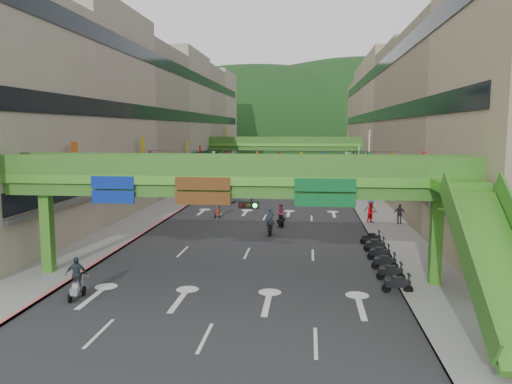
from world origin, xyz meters
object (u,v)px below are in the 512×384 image
at_px(car_yellow, 296,174).
at_px(pedestrian_red, 371,214).
at_px(scooter_rider_mid, 281,215).
at_px(scooter_rider_near, 270,222).
at_px(car_silver, 228,198).
at_px(overpass_near, 249,190).

distance_m(car_yellow, pedestrian_red, 42.25).
distance_m(scooter_rider_mid, pedestrian_red, 8.24).
relative_size(car_yellow, pedestrian_red, 2.18).
relative_size(scooter_rider_near, pedestrian_red, 1.26).
height_order(car_silver, car_yellow, car_yellow).
bearing_deg(car_yellow, pedestrian_red, -75.32).
xyz_separation_m(scooter_rider_near, car_silver, (-6.16, 16.91, -0.45)).
bearing_deg(car_yellow, scooter_rider_near, -87.02).
xyz_separation_m(scooter_rider_near, car_yellow, (0.81, 47.14, -0.40)).
relative_size(overpass_near, pedestrian_red, 15.88).
bearing_deg(car_yellow, overpass_near, -87.00).
height_order(scooter_rider_mid, car_silver, scooter_rider_mid).
xyz_separation_m(scooter_rider_mid, car_silver, (-6.84, 13.32, -0.42)).
relative_size(overpass_near, scooter_rider_near, 12.62).
xyz_separation_m(overpass_near, pedestrian_red, (8.87, 18.33, -4.32)).
height_order(overpass_near, car_silver, overpass_near).
bearing_deg(car_silver, scooter_rider_near, -63.88).
distance_m(overpass_near, scooter_rider_mid, 16.85).
xyz_separation_m(overpass_near, scooter_rider_mid, (0.88, 16.30, -4.17)).
relative_size(overpass_near, car_silver, 7.56).
distance_m(scooter_rider_mid, car_silver, 14.98).
bearing_deg(scooter_rider_near, scooter_rider_mid, 79.30).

